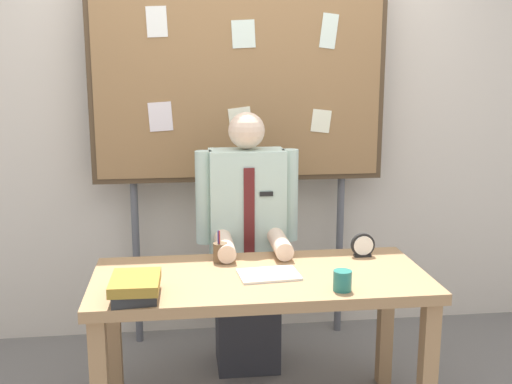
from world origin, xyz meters
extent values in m
cube|color=beige|center=(0.00, 1.13, 1.35)|extent=(6.40, 0.08, 2.70)
cube|color=#9E754C|center=(0.00, 0.00, 0.71)|extent=(1.52, 0.68, 0.05)
cube|color=#9E754C|center=(0.70, -0.28, 0.34)|extent=(0.07, 0.07, 0.69)
cube|color=#9E754C|center=(-0.70, 0.28, 0.34)|extent=(0.07, 0.07, 0.69)
cube|color=#9E754C|center=(0.70, 0.28, 0.34)|extent=(0.07, 0.07, 0.69)
cube|color=#2D2D33|center=(0.00, 0.57, 0.22)|extent=(0.34, 0.30, 0.44)
cube|color=#B2CCBC|center=(0.00, 0.57, 0.84)|extent=(0.40, 0.22, 0.79)
sphere|color=beige|center=(0.00, 0.57, 1.33)|extent=(0.19, 0.19, 0.19)
cylinder|color=#B2CCBC|center=(-0.23, 0.55, 0.98)|extent=(0.09, 0.09, 0.50)
cylinder|color=#B2CCBC|center=(0.23, 0.55, 0.98)|extent=(0.09, 0.09, 0.50)
cylinder|color=beige|center=(-0.14, 0.31, 0.79)|extent=(0.09, 0.30, 0.09)
cylinder|color=beige|center=(0.14, 0.31, 0.79)|extent=(0.09, 0.30, 0.09)
cube|color=#591919|center=(0.00, 0.45, 0.89)|extent=(0.06, 0.01, 0.51)
cube|color=black|center=(0.09, 0.45, 1.01)|extent=(0.07, 0.01, 0.02)
cube|color=#4C3823|center=(0.00, 0.93, 1.62)|extent=(1.70, 0.05, 1.24)
cube|color=olive|center=(0.00, 0.91, 1.62)|extent=(1.64, 0.04, 1.18)
cylinder|color=#59595E|center=(-0.62, 0.96, 0.51)|extent=(0.04, 0.04, 1.03)
cylinder|color=#59595E|center=(0.62, 0.96, 0.51)|extent=(0.04, 0.04, 1.03)
cube|color=silver|center=(0.02, 0.89, 1.84)|extent=(0.14, 0.00, 0.16)
cube|color=#F4EFCC|center=(0.00, 0.89, 1.35)|extent=(0.14, 0.00, 0.16)
cube|color=silver|center=(-0.45, 0.89, 1.38)|extent=(0.14, 0.00, 0.17)
cube|color=white|center=(-0.46, 0.89, 1.90)|extent=(0.12, 0.00, 0.17)
cube|color=silver|center=(0.51, 0.89, 1.86)|extent=(0.11, 0.00, 0.20)
cube|color=#F4EFCC|center=(0.47, 0.89, 1.35)|extent=(0.12, 0.00, 0.14)
cube|color=#262626|center=(-0.56, -0.20, 0.76)|extent=(0.20, 0.27, 0.04)
cube|color=olive|center=(-0.55, -0.21, 0.80)|extent=(0.21, 0.26, 0.04)
cube|color=white|center=(0.03, -0.02, 0.74)|extent=(0.28, 0.21, 0.01)
cylinder|color=black|center=(0.54, 0.21, 0.79)|extent=(0.12, 0.02, 0.12)
cylinder|color=white|center=(0.54, 0.19, 0.79)|extent=(0.10, 0.00, 0.10)
cube|color=black|center=(0.54, 0.21, 0.74)|extent=(0.08, 0.04, 0.01)
cylinder|color=#267266|center=(0.32, -0.24, 0.78)|extent=(0.08, 0.08, 0.09)
cylinder|color=brown|center=(-0.17, 0.21, 0.78)|extent=(0.07, 0.07, 0.09)
cylinder|color=#263399|center=(-0.18, 0.20, 0.82)|extent=(0.01, 0.01, 0.15)
cylinder|color=maroon|center=(-0.17, 0.19, 0.82)|extent=(0.01, 0.01, 0.15)
camera|label=1|loc=(-0.36, -2.66, 1.68)|focal=43.44mm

